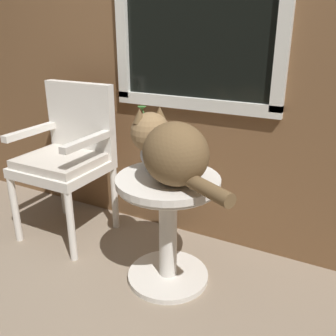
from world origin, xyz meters
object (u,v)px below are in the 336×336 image
object	(u,v)px
cat	(170,149)
pewter_vase_with_ivy	(152,152)
wicker_side_table	(168,213)
wicker_chair	(69,152)

from	to	relation	value
cat	pewter_vase_with_ivy	bearing A→B (deg)	147.60
wicker_side_table	pewter_vase_with_ivy	xyz separation A→B (m)	(-0.13, 0.07, 0.29)
wicker_side_table	wicker_chair	size ratio (longest dim) A/B	0.62
wicker_side_table	cat	xyz separation A→B (m)	(0.03, -0.03, 0.36)
pewter_vase_with_ivy	wicker_chair	bearing A→B (deg)	171.56
wicker_chair	pewter_vase_with_ivy	world-z (taller)	wicker_chair
wicker_side_table	cat	distance (m)	0.36
cat	pewter_vase_with_ivy	distance (m)	0.20
cat	pewter_vase_with_ivy	xyz separation A→B (m)	(-0.16, 0.10, -0.07)
wicker_side_table	wicker_chair	world-z (taller)	wicker_chair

